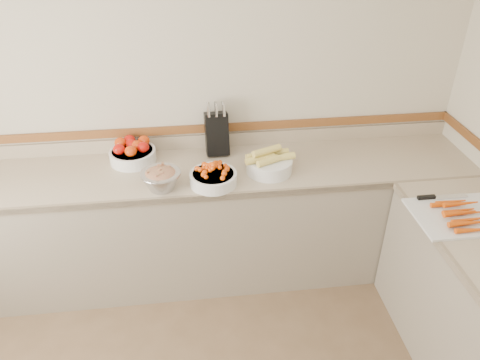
{
  "coord_description": "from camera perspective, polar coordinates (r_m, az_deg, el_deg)",
  "views": [
    {
      "loc": [
        0.05,
        -1.04,
        2.52
      ],
      "look_at": [
        0.35,
        1.35,
        1.0
      ],
      "focal_mm": 35.0,
      "sensor_mm": 36.0,
      "label": 1
    }
  ],
  "objects": [
    {
      "name": "counter_back",
      "position": [
        3.41,
        -6.54,
        -5.24
      ],
      "size": [
        4.0,
        0.65,
        1.08
      ],
      "color": "tan",
      "rests_on": "ground_plane"
    },
    {
      "name": "cherry_tomato_bowl",
      "position": [
        2.97,
        -3.29,
        0.47
      ],
      "size": [
        0.3,
        0.3,
        0.17
      ],
      "color": "white",
      "rests_on": "counter_back"
    },
    {
      "name": "cutting_board",
      "position": [
        2.97,
        25.13,
        -3.87
      ],
      "size": [
        0.51,
        0.4,
        0.07
      ],
      "color": "silver",
      "rests_on": "counter_right"
    },
    {
      "name": "back_wall",
      "position": [
        3.28,
        -7.61,
        10.11
      ],
      "size": [
        4.0,
        0.0,
        4.0
      ],
      "primitive_type": "plane",
      "rotation": [
        1.57,
        0.0,
        0.0
      ],
      "color": "beige",
      "rests_on": "ground_plane"
    },
    {
      "name": "corn_bowl",
      "position": [
        3.1,
        3.57,
        2.1
      ],
      "size": [
        0.34,
        0.31,
        0.18
      ],
      "color": "white",
      "rests_on": "counter_back"
    },
    {
      "name": "tomato_bowl",
      "position": [
        3.3,
        -12.96,
        3.33
      ],
      "size": [
        0.32,
        0.32,
        0.16
      ],
      "color": "white",
      "rests_on": "counter_back"
    },
    {
      "name": "rhubarb_bowl",
      "position": [
        2.95,
        -9.61,
        0.2
      ],
      "size": [
        0.25,
        0.25,
        0.14
      ],
      "color": "#B2B2BA",
      "rests_on": "counter_back"
    },
    {
      "name": "knife_block",
      "position": [
        3.29,
        -2.86,
        5.8
      ],
      "size": [
        0.17,
        0.2,
        0.39
      ],
      "color": "black",
      "rests_on": "counter_back"
    }
  ]
}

